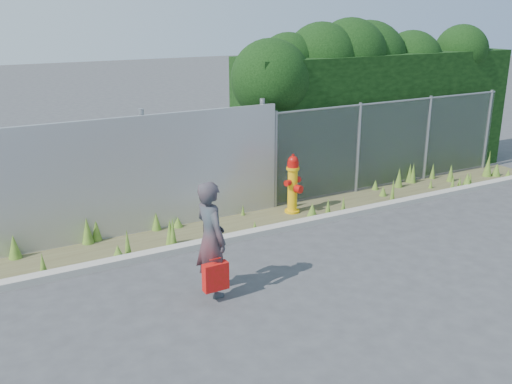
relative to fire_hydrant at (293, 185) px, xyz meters
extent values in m
plane|color=#3B3B3E|center=(-1.17, -2.52, -0.60)|extent=(80.00, 80.00, 0.00)
cube|color=#A49E94|center=(-1.17, -0.72, -0.54)|extent=(16.00, 0.22, 0.12)
cube|color=brown|center=(-1.17, -0.12, -0.60)|extent=(16.00, 1.20, 0.01)
cone|color=#477021|center=(-2.36, 0.36, -0.50)|extent=(0.20, 0.20, 0.21)
cone|color=#477021|center=(0.21, -0.42, -0.46)|extent=(0.22, 0.22, 0.29)
cone|color=#477021|center=(6.29, 0.34, -0.35)|extent=(0.09, 0.09, 0.50)
cone|color=#477021|center=(4.52, 0.00, -0.39)|extent=(0.17, 0.17, 0.43)
cone|color=#477021|center=(3.61, 0.43, -0.37)|extent=(0.16, 0.16, 0.47)
cone|color=#477021|center=(4.32, 0.38, -0.40)|extent=(0.13, 0.13, 0.40)
cone|color=#477021|center=(0.24, 0.30, -0.42)|extent=(0.14, 0.14, 0.37)
cone|color=#477021|center=(4.63, -0.50, -0.43)|extent=(0.12, 0.12, 0.34)
cone|color=#477021|center=(3.64, 0.35, -0.36)|extent=(0.15, 0.15, 0.49)
cone|color=#477021|center=(4.25, -0.52, -0.46)|extent=(0.14, 0.14, 0.29)
cone|color=#477021|center=(-1.19, -0.55, -0.50)|extent=(0.11, 0.11, 0.21)
cone|color=#477021|center=(-3.88, 0.46, -0.37)|extent=(0.19, 0.19, 0.46)
cone|color=#477021|center=(-3.78, -0.54, -0.47)|extent=(0.22, 0.22, 0.27)
cone|color=#477021|center=(5.66, -0.13, -0.35)|extent=(0.22, 0.22, 0.51)
cone|color=#477021|center=(3.70, -0.17, -0.49)|extent=(0.10, 0.10, 0.22)
cone|color=#477021|center=(-0.97, 0.33, -0.49)|extent=(0.08, 0.08, 0.23)
cone|color=#477021|center=(3.10, 0.25, -0.37)|extent=(0.19, 0.19, 0.47)
cone|color=#477021|center=(-4.05, 0.39, -0.35)|extent=(0.22, 0.22, 0.50)
cone|color=#477021|center=(0.93, -0.49, -0.42)|extent=(0.10, 0.10, 0.36)
cone|color=#477021|center=(-2.76, -0.43, -0.34)|extent=(0.14, 0.14, 0.52)
cone|color=#477021|center=(2.35, -0.08, -0.49)|extent=(0.17, 0.17, 0.23)
cone|color=#477021|center=(-5.27, 0.35, -0.39)|extent=(0.23, 0.23, 0.43)
cone|color=#477021|center=(0.59, -0.43, -0.44)|extent=(0.12, 0.12, 0.33)
cone|color=#477021|center=(4.00, -0.55, -0.41)|extent=(0.11, 0.11, 0.39)
cone|color=#477021|center=(4.46, -0.56, -0.41)|extent=(0.23, 0.23, 0.38)
cone|color=#477021|center=(5.92, -0.54, -0.48)|extent=(0.18, 0.18, 0.24)
cone|color=#477021|center=(2.32, -0.41, -0.35)|extent=(0.10, 0.10, 0.50)
cone|color=#477021|center=(2.50, 0.37, -0.48)|extent=(0.16, 0.16, 0.24)
cone|color=#477021|center=(-2.77, 0.42, -0.42)|extent=(0.19, 0.19, 0.36)
cone|color=#477021|center=(-2.79, -0.37, -0.36)|extent=(0.17, 0.17, 0.49)
cone|color=#477021|center=(-3.59, -0.48, -0.36)|extent=(0.12, 0.12, 0.49)
cone|color=#477021|center=(5.89, -0.22, -0.44)|extent=(0.22, 0.22, 0.32)
cone|color=#477021|center=(-4.96, -0.47, -0.43)|extent=(0.13, 0.13, 0.35)
cube|color=#A6A8AD|center=(-4.42, 0.48, 0.50)|extent=(8.50, 0.08, 2.20)
cylinder|color=gray|center=(-2.87, 0.60, 0.55)|extent=(0.10, 0.10, 2.30)
cylinder|color=gray|center=(-0.37, 0.60, 0.55)|extent=(0.10, 0.10, 2.30)
cube|color=gray|center=(3.08, 0.48, 0.40)|extent=(6.50, 0.03, 2.00)
cylinder|color=gray|center=(3.08, 0.48, 1.40)|extent=(6.50, 0.04, 0.04)
cylinder|color=gray|center=(-0.12, 0.48, 0.42)|extent=(0.07, 0.07, 2.05)
cylinder|color=gray|center=(2.03, 0.48, 0.42)|extent=(0.07, 0.07, 2.05)
cylinder|color=gray|center=(4.13, 0.48, 0.42)|extent=(0.07, 0.07, 2.05)
cylinder|color=gray|center=(6.23, 0.48, 0.42)|extent=(0.07, 0.07, 2.05)
cube|color=black|center=(3.38, 1.48, 0.90)|extent=(7.30, 1.60, 3.00)
sphere|color=black|center=(0.23, 1.31, 1.97)|extent=(1.70, 1.70, 1.70)
sphere|color=black|center=(0.92, 1.72, 2.24)|extent=(1.34, 1.34, 1.34)
sphere|color=black|center=(1.72, 1.58, 2.29)|extent=(1.68, 1.68, 1.68)
sphere|color=black|center=(2.51, 1.55, 2.37)|extent=(1.70, 1.70, 1.70)
sphere|color=black|center=(3.23, 1.78, 2.21)|extent=(1.89, 1.89, 1.89)
sphere|color=black|center=(4.38, 1.49, 2.15)|extent=(1.52, 1.52, 1.52)
sphere|color=black|center=(5.05, 1.73, 1.87)|extent=(1.12, 1.12, 1.12)
sphere|color=black|center=(5.89, 1.30, 2.36)|extent=(1.36, 1.36, 1.36)
cylinder|color=#F2B30C|center=(0.00, 0.01, -0.57)|extent=(0.31, 0.31, 0.07)
cylinder|color=#F2B30C|center=(0.00, 0.01, -0.14)|extent=(0.20, 0.20, 0.93)
cylinder|color=#F2B30C|center=(0.00, 0.01, 0.35)|extent=(0.26, 0.26, 0.05)
cylinder|color=#B20F0A|center=(0.00, 0.01, 0.43)|extent=(0.23, 0.23, 0.11)
sphere|color=#B20F0A|center=(0.00, 0.01, 0.50)|extent=(0.21, 0.21, 0.21)
cylinder|color=#B20F0A|center=(0.00, 0.01, 0.61)|extent=(0.05, 0.05, 0.05)
cylinder|color=#B20F0A|center=(-0.15, 0.01, 0.08)|extent=(0.11, 0.12, 0.12)
cylinder|color=#B20F0A|center=(0.15, 0.01, 0.08)|extent=(0.11, 0.12, 0.12)
cylinder|color=#B20F0A|center=(0.00, -0.15, -0.05)|extent=(0.16, 0.13, 0.16)
imported|color=#0E5158|center=(-2.88, -2.33, 0.26)|extent=(0.46, 0.66, 1.72)
cube|color=#AB1909|center=(-2.95, -2.59, -0.21)|extent=(0.37, 0.14, 0.41)
cylinder|color=#AB1909|center=(-2.95, -2.59, 0.06)|extent=(0.17, 0.02, 0.02)
cube|color=black|center=(-2.78, -2.10, 0.33)|extent=(0.21, 0.09, 0.16)
camera|label=1|loc=(-5.99, -9.26, 3.40)|focal=40.00mm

